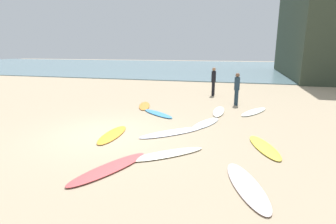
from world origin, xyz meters
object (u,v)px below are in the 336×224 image
(surfboard_6, at_px, (110,168))
(surfboard_5, at_px, (158,114))
(surfboard_9, at_px, (167,154))
(beachgoer_near, at_px, (237,87))
(surfboard_4, at_px, (247,185))
(surfboard_1, at_px, (219,111))
(surfboard_7, at_px, (254,112))
(surfboard_10, at_px, (112,135))
(beachgoer_mid, at_px, (214,80))
(surfboard_0, at_px, (206,123))
(surfboard_3, at_px, (264,147))
(surfboard_2, at_px, (144,106))
(surfboard_8, at_px, (172,132))

(surfboard_6, bearing_deg, surfboard_5, -61.77)
(surfboard_9, bearing_deg, beachgoer_near, -53.07)
(surfboard_9, bearing_deg, surfboard_5, -19.84)
(surfboard_4, relative_size, beachgoer_near, 1.31)
(surfboard_1, relative_size, surfboard_7, 0.97)
(surfboard_1, distance_m, beachgoer_near, 2.21)
(surfboard_10, distance_m, beachgoer_mid, 9.38)
(surfboard_0, xyz_separation_m, surfboard_3, (2.04, -2.18, 0.01))
(surfboard_4, bearing_deg, surfboard_2, -73.43)
(surfboard_9, relative_size, beachgoer_near, 1.36)
(surfboard_2, height_order, beachgoer_mid, beachgoer_mid)
(surfboard_0, bearing_deg, surfboard_4, 126.84)
(surfboard_4, relative_size, surfboard_9, 0.96)
(surfboard_4, xyz_separation_m, beachgoer_near, (-0.44, 8.76, 0.91))
(surfboard_0, relative_size, surfboard_9, 0.88)
(surfboard_2, distance_m, surfboard_3, 7.22)
(surfboard_1, xyz_separation_m, beachgoer_mid, (-0.74, 4.51, 0.96))
(surfboard_7, relative_size, surfboard_8, 0.92)
(surfboard_6, bearing_deg, surfboard_10, -41.68)
(surfboard_4, relative_size, surfboard_8, 0.89)
(surfboard_0, xyz_separation_m, surfboard_1, (0.32, 2.18, 0.01))
(surfboard_2, distance_m, surfboard_6, 7.38)
(surfboard_3, height_order, surfboard_9, surfboard_3)
(surfboard_7, bearing_deg, surfboard_2, -152.46)
(surfboard_2, relative_size, surfboard_9, 0.89)
(surfboard_8, distance_m, beachgoer_mid, 8.29)
(surfboard_3, bearing_deg, beachgoer_mid, 88.54)
(surfboard_10, relative_size, beachgoer_mid, 1.18)
(beachgoer_mid, bearing_deg, surfboard_9, -170.38)
(surfboard_5, distance_m, surfboard_10, 3.34)
(surfboard_4, relative_size, surfboard_5, 1.07)
(surfboard_3, distance_m, surfboard_8, 3.11)
(surfboard_1, height_order, beachgoer_mid, beachgoer_mid)
(surfboard_3, xyz_separation_m, beachgoer_near, (-0.98, 6.24, 0.91))
(surfboard_3, bearing_deg, surfboard_5, 127.04)
(surfboard_0, xyz_separation_m, surfboard_10, (-2.93, -2.30, 0.00))
(surfboard_6, bearing_deg, surfboard_2, -53.57)
(surfboard_2, bearing_deg, surfboard_1, -21.55)
(surfboard_7, bearing_deg, surfboard_5, -133.22)
(surfboard_7, distance_m, beachgoer_mid, 4.85)
(surfboard_6, xyz_separation_m, surfboard_10, (-1.16, 2.43, -0.00))
(surfboard_6, height_order, beachgoer_near, beachgoer_near)
(surfboard_10, bearing_deg, surfboard_4, 147.34)
(surfboard_1, distance_m, surfboard_2, 3.84)
(surfboard_6, relative_size, surfboard_7, 1.04)
(surfboard_8, height_order, beachgoer_mid, beachgoer_mid)
(surfboard_2, xyz_separation_m, surfboard_4, (5.01, -7.15, -0.00))
(surfboard_4, bearing_deg, surfboard_5, -74.61)
(surfboard_5, xyz_separation_m, surfboard_8, (1.31, -2.51, -0.01))
(surfboard_1, relative_size, surfboard_5, 1.07)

